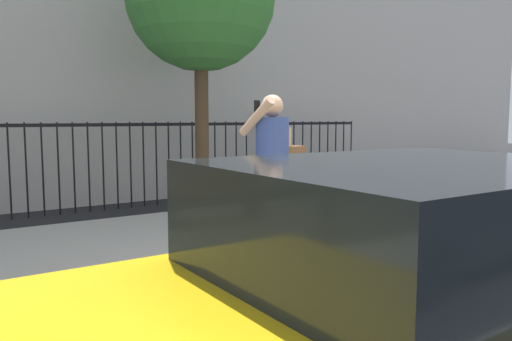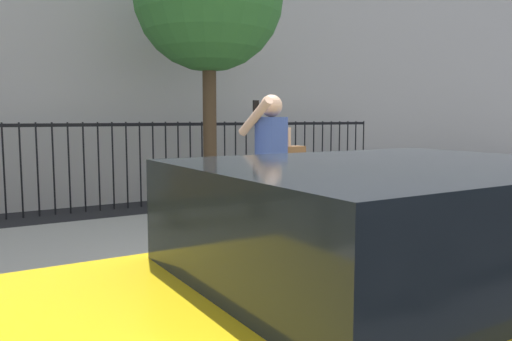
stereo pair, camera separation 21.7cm
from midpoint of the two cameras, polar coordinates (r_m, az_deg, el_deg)
name	(u,v)px [view 1 (the left image)]	position (r m, az deg, el deg)	size (l,w,h in m)	color
ground_plane	(327,313)	(4.51, 6.65, -15.74)	(60.00, 60.00, 0.00)	black
sidewalk	(207,249)	(6.25, -6.64, -8.85)	(28.00, 4.40, 0.15)	#9E9B93
iron_fence	(110,154)	(9.51, -16.87, 1.79)	(12.03, 0.04, 1.60)	black
taxi_yellow	(433,301)	(2.87, 17.30, -13.92)	(4.21, 1.87, 1.45)	yellow
pedestrian_on_phone	(274,166)	(5.17, 0.86, 0.47)	(0.67, 0.51, 1.75)	tan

